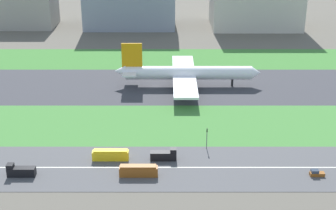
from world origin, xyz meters
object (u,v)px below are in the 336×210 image
(bus_1, at_px, (138,171))
(fuel_tank_west, at_px, (138,3))
(truck_2, at_px, (163,155))
(car_1, at_px, (315,173))
(traffic_light, at_px, (206,137))
(truck_0, at_px, (20,171))
(airliner, at_px, (184,73))
(bus_0, at_px, (110,155))
(terminal_building, at_px, (21,7))

(bus_1, distance_m, fuel_tank_west, 237.38)
(truck_2, relative_size, bus_1, 0.72)
(car_1, xyz_separation_m, truck_2, (-46.10, 10.00, 0.75))
(car_1, distance_m, fuel_tank_west, 246.18)
(car_1, height_order, fuel_tank_west, fuel_tank_west)
(bus_1, bearing_deg, traffic_light, -140.53)
(truck_0, height_order, traffic_light, traffic_light)
(truck_0, height_order, bus_1, truck_0)
(airliner, relative_size, fuel_tank_west, 3.18)
(airliner, height_order, car_1, airliner)
(truck_0, bearing_deg, bus_1, -180.00)
(bus_0, distance_m, terminal_building, 197.97)
(truck_0, height_order, fuel_tank_west, fuel_tank_west)
(truck_2, bearing_deg, airliner, 82.70)
(truck_2, bearing_deg, terminal_building, 117.39)
(car_1, height_order, terminal_building, terminal_building)
(bus_0, relative_size, traffic_light, 1.61)
(truck_0, relative_size, traffic_light, 1.17)
(car_1, height_order, truck_2, truck_2)
(bus_0, height_order, bus_1, same)
(truck_2, xyz_separation_m, bus_0, (-17.21, 0.00, 0.15))
(car_1, bearing_deg, bus_0, -8.98)
(airliner, distance_m, traffic_light, 60.28)
(bus_1, distance_m, traffic_light, 28.42)
(airliner, bearing_deg, truck_0, -123.70)
(car_1, distance_m, truck_2, 47.18)
(car_1, xyz_separation_m, traffic_light, (-31.94, 17.99, 3.37))
(fuel_tank_west, bearing_deg, terminal_building, -148.72)
(car_1, height_order, truck_0, truck_0)
(car_1, relative_size, bus_1, 0.38)
(traffic_light, bearing_deg, bus_0, -165.70)
(truck_2, height_order, bus_1, truck_2)
(airliner, height_order, truck_2, airliner)
(bus_0, xyz_separation_m, traffic_light, (31.37, 7.99, 2.47))
(truck_0, height_order, bus_0, truck_0)
(airliner, relative_size, truck_0, 7.74)
(bus_0, bearing_deg, car_1, -8.98)
(truck_2, relative_size, traffic_light, 1.17)
(airliner, height_order, bus_1, airliner)
(airliner, distance_m, bus_1, 79.83)
(car_1, xyz_separation_m, fuel_tank_west, (-66.35, 237.00, 5.84))
(traffic_light, xyz_separation_m, fuel_tank_west, (-34.42, 219.01, 2.47))
(terminal_building, bearing_deg, truck_0, -75.12)
(traffic_light, relative_size, fuel_tank_west, 0.35)
(airliner, height_order, truck_0, airliner)
(airliner, relative_size, terminal_building, 1.52)
(car_1, relative_size, fuel_tank_west, 0.22)
(airliner, xyz_separation_m, truck_0, (-52.02, -78.00, -4.56))
(truck_2, height_order, bus_0, truck_2)
(fuel_tank_west, bearing_deg, truck_2, -84.90)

